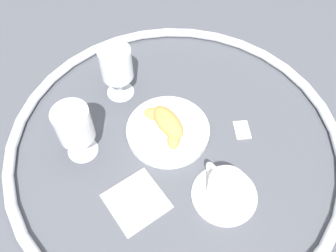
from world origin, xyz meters
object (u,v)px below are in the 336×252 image
Objects in this scene: juice_glass_right at (74,127)px; sugar_packet at (242,129)px; coffee_cup_near at (225,190)px; folded_napkin at (136,201)px; juice_glass_left at (116,66)px; croissant_large at (167,123)px; pastry_plate at (168,130)px.

juice_glass_right reaches higher than sugar_packet.
coffee_cup_near is 0.18m from folded_napkin.
sugar_packet is at bearing -22.90° from coffee_cup_near.
coffee_cup_near is at bearing -88.84° from folded_napkin.
coffee_cup_near is 1.24× the size of folded_napkin.
juice_glass_left is 2.80× the size of sugar_packet.
croissant_large is 0.87× the size of juice_glass_right.
juice_glass_left reaches higher than pastry_plate.
juice_glass_right is 0.20m from folded_napkin.
sugar_packet is (0.16, -0.07, -0.02)m from coffee_cup_near.
sugar_packet is (-0.14, -0.29, -0.09)m from juice_glass_left.
coffee_cup_near is at bearing -146.54° from pastry_plate.
pastry_plate is 0.21m from juice_glass_right.
juice_glass_right is 1.27× the size of folded_napkin.
croissant_large is (-0.00, 0.00, 0.03)m from pastry_plate.
juice_glass_left reaches higher than folded_napkin.
juice_glass_right reaches higher than pastry_plate.
coffee_cup_near is 0.37m from juice_glass_left.
sugar_packet is at bearing -56.72° from folded_napkin.
pastry_plate is 1.37× the size of juice_glass_right.
croissant_large is 2.44× the size of sugar_packet.
juice_glass_right is at bearing 100.14° from pastry_plate.
pastry_plate is 0.17m from sugar_packet.
croissant_large is at bearing -140.98° from juice_glass_left.
pastry_plate is at bearing -139.95° from juice_glass_left.
coffee_cup_near reaches higher than pastry_plate.
juice_glass_left is at bearing 36.60° from coffee_cup_near.
juice_glass_right reaches higher than coffee_cup_near.
coffee_cup_near reaches higher than sugar_packet.
croissant_large is 0.20m from juice_glass_right.
pastry_plate is at bearing -79.86° from juice_glass_right.
juice_glass_right is 0.38m from sugar_packet.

